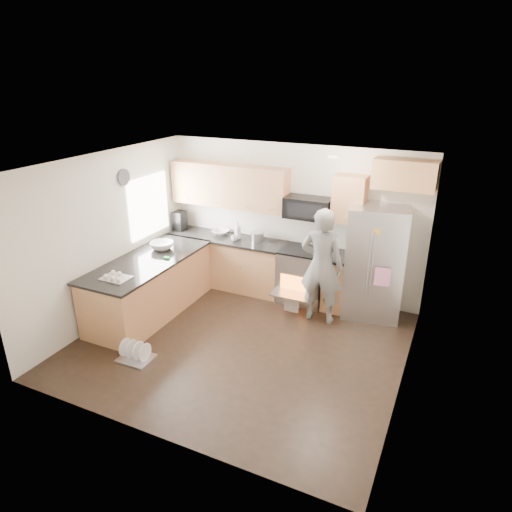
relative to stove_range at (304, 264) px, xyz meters
The scene contains 8 objects.
ground 1.86m from the stove_range, 101.69° to the right, with size 4.50×4.50×0.00m, color black.
room_shell 1.99m from the stove_range, 103.00° to the right, with size 4.54×4.04×2.62m.
back_cabinet_run 0.98m from the stove_range, behind, with size 4.45×0.64×2.50m.
peninsula 2.56m from the stove_range, 145.53° to the right, with size 0.96×2.36×1.05m.
stove_range is the anchor object (origin of this frame).
refrigerator 1.17m from the stove_range, ahead, with size 0.99×0.83×1.81m.
person 0.73m from the stove_range, 48.34° to the right, with size 0.67×0.44×1.84m, color slate.
dish_rack 3.08m from the stove_range, 119.12° to the right, with size 0.47×0.38×0.29m.
Camera 1 is at (2.60, -5.03, 3.67)m, focal length 32.00 mm.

